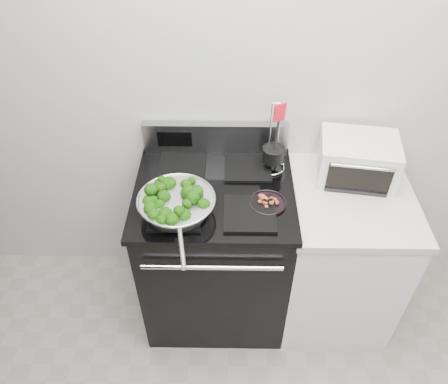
{
  "coord_description": "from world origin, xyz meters",
  "views": [
    {
      "loc": [
        -0.23,
        -0.17,
        2.39
      ],
      "look_at": [
        -0.25,
        1.36,
        0.98
      ],
      "focal_mm": 35.0,
      "sensor_mm": 36.0,
      "label": 1
    }
  ],
  "objects_px": {
    "skillet": "(177,204)",
    "bacon_plate": "(268,201)",
    "utensil_holder": "(273,158)",
    "toaster_oven": "(357,159)",
    "gas_range": "(215,250)"
  },
  "relations": [
    {
      "from": "utensil_holder",
      "to": "gas_range",
      "type": "bearing_deg",
      "value": -174.26
    },
    {
      "from": "gas_range",
      "to": "bacon_plate",
      "type": "relative_size",
      "value": 6.43
    },
    {
      "from": "bacon_plate",
      "to": "utensil_holder",
      "type": "distance_m",
      "value": 0.27
    },
    {
      "from": "gas_range",
      "to": "toaster_oven",
      "type": "distance_m",
      "value": 0.91
    },
    {
      "from": "gas_range",
      "to": "toaster_oven",
      "type": "relative_size",
      "value": 2.73
    },
    {
      "from": "gas_range",
      "to": "toaster_oven",
      "type": "bearing_deg",
      "value": 11.56
    },
    {
      "from": "gas_range",
      "to": "utensil_holder",
      "type": "xyz_separation_m",
      "value": [
        0.3,
        0.16,
        0.53
      ]
    },
    {
      "from": "skillet",
      "to": "bacon_plate",
      "type": "bearing_deg",
      "value": -1.0
    },
    {
      "from": "utensil_holder",
      "to": "toaster_oven",
      "type": "distance_m",
      "value": 0.42
    },
    {
      "from": "toaster_oven",
      "to": "skillet",
      "type": "bearing_deg",
      "value": -152.3
    },
    {
      "from": "gas_range",
      "to": "utensil_holder",
      "type": "bearing_deg",
      "value": 28.9
    },
    {
      "from": "bacon_plate",
      "to": "toaster_oven",
      "type": "bearing_deg",
      "value": 28.28
    },
    {
      "from": "gas_range",
      "to": "skillet",
      "type": "bearing_deg",
      "value": -134.6
    },
    {
      "from": "skillet",
      "to": "gas_range",
      "type": "bearing_deg",
      "value": 35.65
    },
    {
      "from": "bacon_plate",
      "to": "gas_range",
      "type": "bearing_deg",
      "value": 158.37
    }
  ]
}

